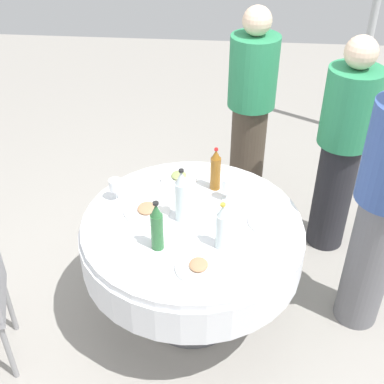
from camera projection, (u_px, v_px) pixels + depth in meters
ground_plane at (192, 312)px, 3.19m from camera, size 10.00×10.00×0.00m
dining_table at (192, 242)px, 2.84m from camera, size 1.24×1.24×0.74m
bottle_amber_mid at (216, 170)px, 2.93m from camera, size 0.06×0.06×0.27m
bottle_clear_near at (182, 197)px, 2.68m from camera, size 0.07×0.07×0.32m
bottle_green_south at (157, 227)px, 2.50m from camera, size 0.06×0.06×0.29m
bottle_clear_rear at (222, 227)px, 2.51m from camera, size 0.06×0.06×0.27m
wine_glass_rear at (115, 185)px, 2.86m from camera, size 0.07×0.07×0.13m
wine_glass_east at (227, 186)px, 2.86m from camera, size 0.06×0.06×0.14m
plate_far at (179, 177)px, 3.08m from camera, size 0.23×0.23×0.04m
plate_inner at (147, 210)px, 2.81m from camera, size 0.26×0.26×0.04m
plate_west at (269, 222)px, 2.73m from camera, size 0.23×0.23×0.02m
plate_north at (199, 267)px, 2.45m from camera, size 0.23×0.23×0.04m
spoon_near at (268, 257)px, 2.52m from camera, size 0.18×0.07×0.00m
fork_south at (213, 216)px, 2.78m from camera, size 0.10×0.17×0.00m
person_near at (250, 111)px, 3.65m from camera, size 0.34×0.34×1.56m
person_south at (342, 147)px, 3.28m from camera, size 0.34×0.34×1.53m
tent_pole_main at (376, 4)px, 4.34m from camera, size 0.07×0.07×2.49m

